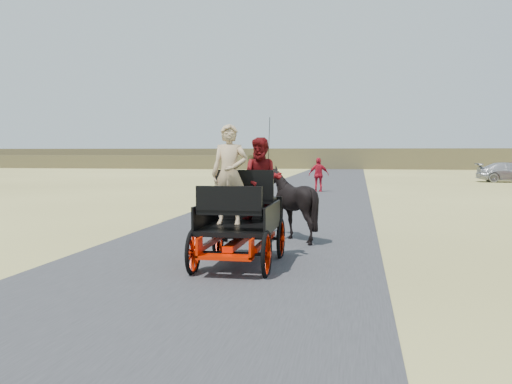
% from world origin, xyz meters
% --- Properties ---
extents(ground, '(140.00, 140.00, 0.00)m').
position_xyz_m(ground, '(0.00, 0.00, 0.00)').
color(ground, tan).
extents(road, '(6.00, 140.00, 0.01)m').
position_xyz_m(road, '(0.00, 0.00, 0.01)').
color(road, '#38383A').
rests_on(road, ground).
extents(ridge_far, '(140.00, 6.00, 2.40)m').
position_xyz_m(ridge_far, '(0.00, 62.00, 1.20)').
color(ridge_far, brown).
rests_on(ridge_far, ground).
extents(ridge_near, '(40.00, 4.00, 1.60)m').
position_xyz_m(ridge_near, '(-30.00, 58.00, 0.80)').
color(ridge_near, brown).
rests_on(ridge_near, ground).
extents(carriage, '(1.30, 2.40, 0.72)m').
position_xyz_m(carriage, '(0.47, 2.21, 0.36)').
color(carriage, black).
rests_on(carriage, ground).
extents(horse_left, '(0.91, 2.01, 1.70)m').
position_xyz_m(horse_left, '(-0.08, 5.21, 0.85)').
color(horse_left, black).
rests_on(horse_left, ground).
extents(horse_right, '(1.37, 1.54, 1.70)m').
position_xyz_m(horse_right, '(1.02, 5.21, 0.85)').
color(horse_right, black).
rests_on(horse_right, ground).
extents(driver_man, '(0.66, 0.43, 1.80)m').
position_xyz_m(driver_man, '(0.27, 2.26, 1.62)').
color(driver_man, tan).
rests_on(driver_man, carriage).
extents(passenger_woman, '(0.77, 0.60, 1.58)m').
position_xyz_m(passenger_woman, '(0.77, 2.81, 1.51)').
color(passenger_woman, '#660C0F').
rests_on(passenger_woman, carriage).
extents(pedestrian, '(1.07, 0.60, 1.73)m').
position_xyz_m(pedestrian, '(0.54, 21.13, 0.86)').
color(pedestrian, red).
rests_on(pedestrian, ground).
extents(car_c, '(4.54, 1.93, 1.31)m').
position_xyz_m(car_c, '(12.52, 32.54, 0.65)').
color(car_c, '#B2B2B7').
rests_on(car_c, ground).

